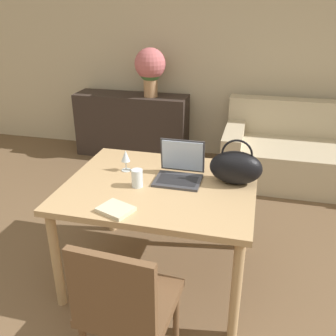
% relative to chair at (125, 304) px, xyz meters
% --- Properties ---
extents(wall_back, '(10.00, 0.06, 2.70)m').
position_rel_chair_xyz_m(wall_back, '(-0.08, 3.28, 0.85)').
color(wall_back, beige).
rests_on(wall_back, ground_plane).
extents(dining_table, '(1.24, 1.02, 0.74)m').
position_rel_chair_xyz_m(dining_table, '(-0.05, 0.83, 0.16)').
color(dining_table, tan).
rests_on(dining_table, ground_plane).
extents(chair, '(0.47, 0.47, 0.87)m').
position_rel_chair_xyz_m(chair, '(0.00, 0.00, 0.00)').
color(chair, brown).
rests_on(chair, ground_plane).
extents(couch, '(1.92, 0.94, 0.82)m').
position_rel_chair_xyz_m(couch, '(1.16, 2.74, -0.22)').
color(couch, '#C1B293').
rests_on(couch, ground_plane).
extents(sideboard, '(1.39, 0.40, 0.78)m').
position_rel_chair_xyz_m(sideboard, '(-1.00, 2.99, -0.11)').
color(sideboard, '#332823').
rests_on(sideboard, ground_plane).
extents(laptop, '(0.31, 0.28, 0.25)m').
position_rel_chair_xyz_m(laptop, '(0.06, 0.95, 0.31)').
color(laptop, '#38383D').
rests_on(laptop, dining_table).
extents(drinking_glass, '(0.07, 0.07, 0.12)m').
position_rel_chair_xyz_m(drinking_glass, '(-0.18, 0.76, 0.30)').
color(drinking_glass, silver).
rests_on(drinking_glass, dining_table).
extents(wine_glass, '(0.07, 0.07, 0.15)m').
position_rel_chair_xyz_m(wine_glass, '(-0.33, 0.97, 0.34)').
color(wine_glass, silver).
rests_on(wine_glass, dining_table).
extents(handbag, '(0.34, 0.19, 0.31)m').
position_rel_chair_xyz_m(handbag, '(0.43, 0.96, 0.35)').
color(handbag, black).
rests_on(handbag, dining_table).
extents(flower_vase, '(0.36, 0.36, 0.56)m').
position_rel_chair_xyz_m(flower_vase, '(-0.74, 2.96, 0.62)').
color(flower_vase, tan).
rests_on(flower_vase, sideboard).
extents(book, '(0.23, 0.21, 0.02)m').
position_rel_chair_xyz_m(book, '(-0.20, 0.43, 0.25)').
color(book, beige).
rests_on(book, dining_table).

